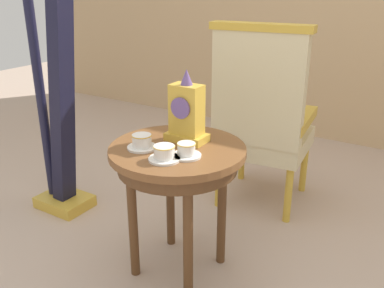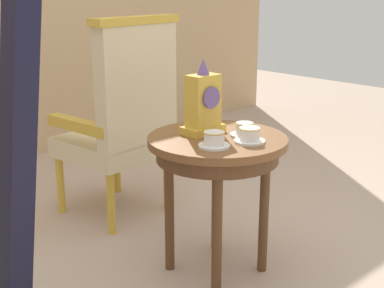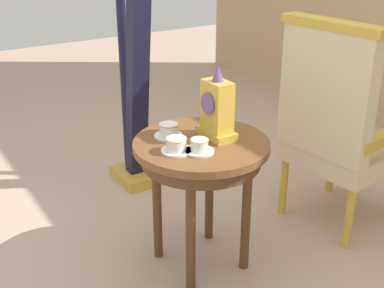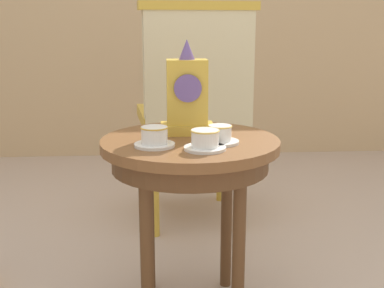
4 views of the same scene
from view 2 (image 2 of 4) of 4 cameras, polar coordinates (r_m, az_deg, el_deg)
ground_plane at (r=2.63m, az=0.45°, el=-13.32°), size 10.00×10.00×0.00m
side_table at (r=2.43m, az=2.65°, el=-1.17°), size 0.62×0.62×0.65m
teacup_left at (r=2.25m, az=2.33°, el=0.42°), size 0.13×0.13×0.07m
teacup_right at (r=2.33m, az=6.04°, el=0.89°), size 0.13×0.13×0.06m
teacup_center at (r=2.42m, az=5.51°, el=1.45°), size 0.13×0.13×0.06m
mantel_clock at (r=2.43m, az=1.19°, el=4.20°), size 0.19×0.11×0.34m
armchair at (r=3.05m, az=-7.15°, el=2.86°), size 0.60×0.59×1.14m
harp at (r=1.97m, az=-19.13°, el=-0.37°), size 0.40×0.24×1.88m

